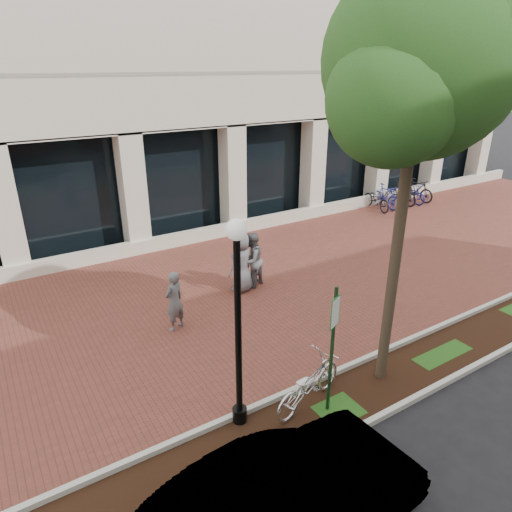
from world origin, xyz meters
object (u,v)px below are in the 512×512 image
locked_bicycle (309,383)px  bollard (397,208)px  parking_sign (333,336)px  pedestrian_right (241,263)px  street_tree (420,74)px  pedestrian_mid (252,260)px  pedestrian_left (174,301)px  bike_rack_cluster (397,194)px  lamppost (238,316)px

locked_bicycle → bollard: locked_bicycle is taller
parking_sign → bollard: parking_sign is taller
parking_sign → pedestrian_right: bearing=54.9°
street_tree → pedestrian_mid: 7.41m
locked_bicycle → pedestrian_left: size_ratio=1.19×
bike_rack_cluster → pedestrian_mid: bearing=-156.0°
pedestrian_left → pedestrian_right: bearing=177.3°
locked_bicycle → pedestrian_mid: bearing=-34.3°
street_tree → locked_bicycle: (-1.94, 0.13, -5.64)m
parking_sign → bike_rack_cluster: (12.03, 9.14, -1.18)m
lamppost → bike_rack_cluster: (13.66, 8.47, -1.78)m
street_tree → locked_bicycle: street_tree is taller
street_tree → bike_rack_cluster: street_tree is taller
street_tree → pedestrian_left: 7.43m
parking_sign → locked_bicycle: (-0.23, 0.36, -1.20)m
pedestrian_right → street_tree: bearing=77.9°
street_tree → pedestrian_mid: size_ratio=4.61×
locked_bicycle → bollard: 12.92m
lamppost → pedestrian_left: size_ratio=2.53×
parking_sign → street_tree: size_ratio=0.34×
pedestrian_mid → street_tree: bearing=67.8°
locked_bicycle → bike_rack_cluster: bearing=-69.2°
lamppost → pedestrian_right: bearing=59.2°
pedestrian_mid → pedestrian_right: 0.41m
locked_bicycle → bollard: size_ratio=2.06×
bollard → bike_rack_cluster: size_ratio=0.26×
street_tree → pedestrian_left: (-3.07, 4.16, -5.34)m
lamppost → street_tree: street_tree is taller
pedestrian_right → bike_rack_cluster: pedestrian_right is taller
pedestrian_left → pedestrian_mid: size_ratio=0.92×
parking_sign → pedestrian_right: (1.18, 5.35, -0.80)m
locked_bicycle → bike_rack_cluster: bike_rack_cluster is taller
lamppost → locked_bicycle: size_ratio=2.12×
pedestrian_mid → parking_sign: bearing=50.1°
lamppost → bollard: (12.03, 7.03, -1.83)m
bollard → bike_rack_cluster: bearing=41.6°
parking_sign → lamppost: bearing=135.0°
pedestrian_mid → pedestrian_left: bearing=-4.1°
street_tree → pedestrian_left: size_ratio=5.00×
pedestrian_right → locked_bicycle: bearing=56.2°
locked_bicycle → lamppost: bearing=62.7°
bollard → street_tree: bearing=-139.3°
lamppost → pedestrian_right: 5.63m
street_tree → bollard: (8.69, 7.46, -5.67)m
pedestrian_right → bike_rack_cluster: 11.50m
parking_sign → locked_bicycle: 1.27m
locked_bicycle → bike_rack_cluster: size_ratio=0.53×
parking_sign → bike_rack_cluster: size_ratio=0.76×
pedestrian_left → pedestrian_right: (2.53, 0.97, 0.10)m
pedestrian_left → pedestrian_mid: 3.11m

